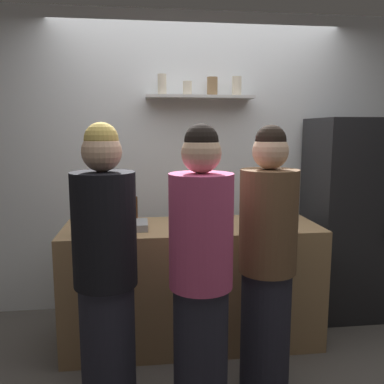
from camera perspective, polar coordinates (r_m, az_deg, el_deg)
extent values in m
plane|color=#59544F|center=(2.91, 4.27, -24.63)|extent=(5.28, 5.28, 0.00)
cube|color=white|center=(3.67, 0.64, 4.10)|extent=(4.80, 0.10, 2.60)
cube|color=silver|center=(3.51, 1.11, 13.20)|extent=(0.91, 0.22, 0.02)
cylinder|color=beige|center=(3.49, -4.23, 14.82)|extent=(0.07, 0.07, 0.17)
cylinder|color=beige|center=(3.51, -0.66, 14.37)|extent=(0.07, 0.07, 0.12)
cylinder|color=olive|center=(3.54, 2.87, 14.60)|extent=(0.09, 0.09, 0.15)
cylinder|color=beige|center=(3.58, 6.32, 14.56)|extent=(0.08, 0.08, 0.16)
cube|color=black|center=(3.75, 20.95, -3.40)|extent=(0.62, 0.59, 1.69)
cube|color=#9E7A51|center=(3.14, 0.00, -12.69)|extent=(1.88, 0.65, 0.90)
cube|color=gray|center=(2.93, -9.57, -4.68)|extent=(0.34, 0.24, 0.05)
cylinder|color=#B2B2B7|center=(3.13, 2.43, -3.10)|extent=(0.12, 0.12, 0.11)
cylinder|color=silver|center=(3.12, 2.42, -2.15)|extent=(0.02, 0.04, 0.15)
cylinder|color=silver|center=(3.14, 2.16, -1.86)|extent=(0.04, 0.03, 0.18)
cylinder|color=silver|center=(3.13, 2.69, -1.82)|extent=(0.02, 0.04, 0.18)
cylinder|color=silver|center=(3.12, 1.88, -1.93)|extent=(0.01, 0.04, 0.17)
cylinder|color=#B2BFB2|center=(2.85, 8.20, -3.30)|extent=(0.06, 0.06, 0.22)
cylinder|color=#B2BFB2|center=(2.82, 8.26, -0.23)|extent=(0.03, 0.03, 0.09)
cylinder|color=#333333|center=(2.81, 8.29, 0.82)|extent=(0.03, 0.03, 0.02)
cylinder|color=black|center=(3.26, 13.34, -2.00)|extent=(0.07, 0.07, 0.21)
cylinder|color=black|center=(3.23, 13.43, 0.69)|extent=(0.03, 0.03, 0.10)
cylinder|color=gold|center=(3.22, 13.47, 1.67)|extent=(0.03, 0.03, 0.02)
cylinder|color=#19471E|center=(3.14, 9.86, -2.36)|extent=(0.08, 0.08, 0.21)
cylinder|color=#19471E|center=(3.11, 9.93, 0.23)|extent=(0.03, 0.03, 0.08)
cylinder|color=black|center=(3.11, 9.96, 1.12)|extent=(0.03, 0.03, 0.02)
cylinder|color=#472814|center=(3.22, -8.33, -2.28)|extent=(0.08, 0.08, 0.18)
cylinder|color=#472814|center=(3.19, -8.39, 0.03)|extent=(0.03, 0.03, 0.08)
cylinder|color=maroon|center=(3.19, -8.41, 0.90)|extent=(0.04, 0.04, 0.02)
cylinder|color=silver|center=(2.79, -15.30, -3.86)|extent=(0.08, 0.08, 0.21)
cylinder|color=silver|center=(2.77, -15.40, -1.42)|extent=(0.05, 0.05, 0.03)
cylinder|color=blue|center=(2.77, -15.42, -0.94)|extent=(0.05, 0.05, 0.02)
cylinder|color=#262633|center=(2.65, 10.25, -18.69)|extent=(0.30, 0.30, 0.77)
cylinder|color=brown|center=(2.41, 10.69, -4.05)|extent=(0.34, 0.34, 0.61)
sphere|color=#D8AD8C|center=(2.36, 10.97, 5.64)|extent=(0.21, 0.21, 0.21)
sphere|color=black|center=(2.36, 11.02, 7.16)|extent=(0.18, 0.18, 0.18)
cylinder|color=#262633|center=(2.40, 1.22, -21.64)|extent=(0.30, 0.30, 0.77)
cylinder|color=#D14C7F|center=(2.14, 1.28, -5.50)|extent=(0.34, 0.34, 0.61)
sphere|color=#D8AD8C|center=(2.07, 1.32, 5.49)|extent=(0.21, 0.21, 0.21)
sphere|color=black|center=(2.07, 1.32, 7.22)|extent=(0.18, 0.18, 0.18)
cylinder|color=#262633|center=(2.46, -11.68, -20.96)|extent=(0.30, 0.30, 0.77)
cylinder|color=black|center=(2.20, -12.23, -5.14)|extent=(0.34, 0.34, 0.61)
sphere|color=#D8AD8C|center=(2.14, -12.59, 5.55)|extent=(0.21, 0.21, 0.21)
sphere|color=#D8B759|center=(2.14, -12.64, 7.23)|extent=(0.18, 0.18, 0.18)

